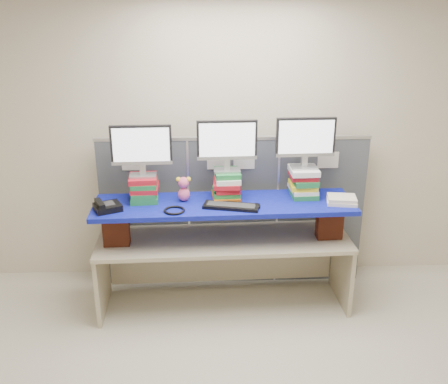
{
  "coord_description": "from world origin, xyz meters",
  "views": [
    {
      "loc": [
        -0.25,
        -2.74,
        2.71
      ],
      "look_at": [
        -0.1,
        1.34,
        1.15
      ],
      "focal_mm": 40.0,
      "sensor_mm": 36.0,
      "label": 1
    }
  ],
  "objects_px": {
    "desk_phone": "(107,207)",
    "keyboard": "(231,206)",
    "monitor_left": "(141,148)",
    "monitor_right": "(306,140)",
    "blue_board": "(224,205)",
    "monitor_center": "(227,143)",
    "desk": "(224,252)"
  },
  "relations": [
    {
      "from": "monitor_right",
      "to": "desk_phone",
      "type": "xyz_separation_m",
      "value": [
        -1.72,
        -0.28,
        -0.49
      ]
    },
    {
      "from": "monitor_left",
      "to": "monitor_right",
      "type": "height_order",
      "value": "monitor_right"
    },
    {
      "from": "monitor_right",
      "to": "keyboard",
      "type": "bearing_deg",
      "value": -160.43
    },
    {
      "from": "keyboard",
      "to": "desk",
      "type": "bearing_deg",
      "value": 128.75
    },
    {
      "from": "monitor_left",
      "to": "monitor_center",
      "type": "distance_m",
      "value": 0.74
    },
    {
      "from": "monitor_center",
      "to": "keyboard",
      "type": "bearing_deg",
      "value": -85.59
    },
    {
      "from": "desk_phone",
      "to": "monitor_center",
      "type": "bearing_deg",
      "value": -11.42
    },
    {
      "from": "monitor_left",
      "to": "monitor_right",
      "type": "bearing_deg",
      "value": 0.0
    },
    {
      "from": "monitor_left",
      "to": "desk_phone",
      "type": "distance_m",
      "value": 0.58
    },
    {
      "from": "blue_board",
      "to": "desk_phone",
      "type": "xyz_separation_m",
      "value": [
        -1.0,
        -0.14,
        0.05
      ]
    },
    {
      "from": "desk_phone",
      "to": "keyboard",
      "type": "bearing_deg",
      "value": -24.41
    },
    {
      "from": "monitor_right",
      "to": "desk_phone",
      "type": "distance_m",
      "value": 1.81
    },
    {
      "from": "monitor_right",
      "to": "desk_phone",
      "type": "relative_size",
      "value": 1.9
    },
    {
      "from": "blue_board",
      "to": "monitor_right",
      "type": "relative_size",
      "value": 4.35
    },
    {
      "from": "desk",
      "to": "monitor_center",
      "type": "xyz_separation_m",
      "value": [
        0.03,
        0.12,
        1.0
      ]
    },
    {
      "from": "monitor_left",
      "to": "keyboard",
      "type": "bearing_deg",
      "value": -17.52
    },
    {
      "from": "blue_board",
      "to": "monitor_right",
      "type": "distance_m",
      "value": 0.92
    },
    {
      "from": "monitor_center",
      "to": "monitor_right",
      "type": "relative_size",
      "value": 1.0
    },
    {
      "from": "monitor_left",
      "to": "blue_board",
      "type": "bearing_deg",
      "value": -9.54
    },
    {
      "from": "desk",
      "to": "monitor_right",
      "type": "relative_size",
      "value": 4.38
    },
    {
      "from": "monitor_left",
      "to": "monitor_center",
      "type": "bearing_deg",
      "value": -0.0
    },
    {
      "from": "blue_board",
      "to": "keyboard",
      "type": "bearing_deg",
      "value": -66.21
    },
    {
      "from": "keyboard",
      "to": "desk_phone",
      "type": "xyz_separation_m",
      "value": [
        -1.06,
        -0.02,
        0.02
      ]
    },
    {
      "from": "monitor_center",
      "to": "desk_phone",
      "type": "height_order",
      "value": "monitor_center"
    },
    {
      "from": "monitor_center",
      "to": "monitor_right",
      "type": "height_order",
      "value": "monitor_right"
    },
    {
      "from": "desk",
      "to": "blue_board",
      "type": "height_order",
      "value": "blue_board"
    },
    {
      "from": "monitor_center",
      "to": "monitor_right",
      "type": "distance_m",
      "value": 0.69
    },
    {
      "from": "desk",
      "to": "monitor_left",
      "type": "height_order",
      "value": "monitor_left"
    },
    {
      "from": "desk",
      "to": "keyboard",
      "type": "distance_m",
      "value": 0.52
    },
    {
      "from": "monitor_center",
      "to": "blue_board",
      "type": "bearing_deg",
      "value": -106.38
    },
    {
      "from": "keyboard",
      "to": "monitor_right",
      "type": "bearing_deg",
      "value": 34.53
    },
    {
      "from": "desk_phone",
      "to": "monitor_left",
      "type": "bearing_deg",
      "value": 12.74
    }
  ]
}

